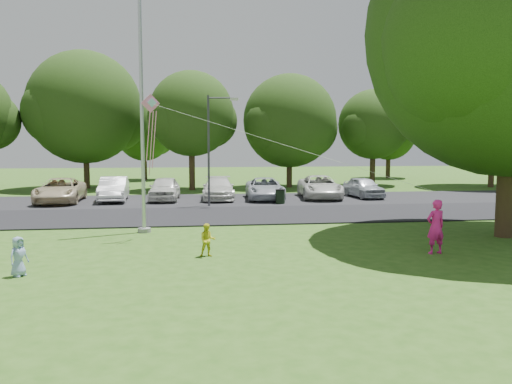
{
  "coord_description": "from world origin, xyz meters",
  "views": [
    {
      "loc": [
        -1.73,
        -14.35,
        3.37
      ],
      "look_at": [
        0.71,
        4.0,
        1.6
      ],
      "focal_mm": 35.0,
      "sensor_mm": 36.0,
      "label": 1
    }
  ],
  "objects": [
    {
      "name": "child_yellow",
      "position": [
        -1.23,
        0.49,
        0.5
      ],
      "size": [
        0.5,
        0.4,
        1.0
      ],
      "primitive_type": "imported",
      "rotation": [
        0.0,
        0.0,
        0.04
      ],
      "color": "yellow",
      "rests_on": "ground"
    },
    {
      "name": "woman",
      "position": [
        5.75,
        -0.04,
        0.84
      ],
      "size": [
        0.67,
        0.5,
        1.69
      ],
      "primitive_type": "imported",
      "rotation": [
        0.0,
        0.0,
        3.31
      ],
      "color": "#E71E8A",
      "rests_on": "ground"
    },
    {
      "name": "parking_strip",
      "position": [
        0.0,
        15.5,
        0.03
      ],
      "size": [
        42.0,
        7.0,
        0.06
      ],
      "primitive_type": "cube",
      "color": "black",
      "rests_on": "ground"
    },
    {
      "name": "parked_cars",
      "position": [
        -0.39,
        15.5,
        0.74
      ],
      "size": [
        20.37,
        5.48,
        1.42
      ],
      "color": "#C6B793",
      "rests_on": "ground"
    },
    {
      "name": "ground",
      "position": [
        0.0,
        0.0,
        0.0
      ],
      "size": [
        120.0,
        120.0,
        0.0
      ],
      "primitive_type": "plane",
      "color": "#2B5516",
      "rests_on": "ground"
    },
    {
      "name": "child_blue",
      "position": [
        -6.1,
        -1.15,
        0.52
      ],
      "size": [
        0.56,
        0.6,
        1.03
      ],
      "primitive_type": "imported",
      "rotation": [
        0.0,
        0.0,
        0.95
      ],
      "color": "#849FCA",
      "rests_on": "ground"
    },
    {
      "name": "flagpole",
      "position": [
        -3.5,
        5.0,
        4.17
      ],
      "size": [
        0.5,
        0.5,
        10.0
      ],
      "color": "#B7BABF",
      "rests_on": "ground"
    },
    {
      "name": "tree_row",
      "position": [
        1.59,
        24.23,
        5.71
      ],
      "size": [
        64.35,
        11.94,
        10.88
      ],
      "color": "#332316",
      "rests_on": "ground"
    },
    {
      "name": "trash_can",
      "position": [
        3.27,
        13.0,
        0.44
      ],
      "size": [
        0.55,
        0.55,
        0.87
      ],
      "rotation": [
        0.0,
        0.0,
        -0.29
      ],
      "color": "black",
      "rests_on": "ground"
    },
    {
      "name": "street_lamp",
      "position": [
        -0.49,
        12.5,
        3.59
      ],
      "size": [
        1.67,
        0.46,
        5.98
      ],
      "rotation": [
        0.0,
        0.0,
        -0.18
      ],
      "color": "#3F3F44",
      "rests_on": "ground"
    },
    {
      "name": "kite",
      "position": [
        -2.82,
        3.46,
        4.32
      ],
      "size": [
        9.15,
        3.9,
        3.22
      ],
      "rotation": [
        0.0,
        0.0,
        0.3
      ],
      "color": "pink",
      "rests_on": "ground"
    },
    {
      "name": "horizon_trees",
      "position": [
        4.06,
        33.88,
        4.3
      ],
      "size": [
        77.46,
        7.2,
        7.02
      ],
      "color": "#332316",
      "rests_on": "ground"
    },
    {
      "name": "park_road",
      "position": [
        0.0,
        9.0,
        0.03
      ],
      "size": [
        60.0,
        6.0,
        0.06
      ],
      "primitive_type": "cube",
      "color": "black",
      "rests_on": "ground"
    },
    {
      "name": "big_tree",
      "position": [
        9.55,
        2.23,
        7.05
      ],
      "size": [
        10.8,
        10.28,
        12.47
      ],
      "rotation": [
        0.0,
        0.0,
        0.1
      ],
      "color": "#332316",
      "rests_on": "ground"
    }
  ]
}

